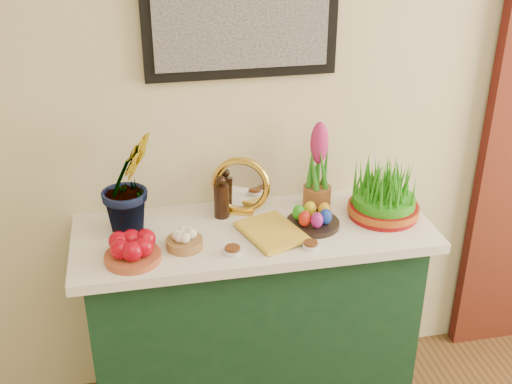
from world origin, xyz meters
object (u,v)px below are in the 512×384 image
sideboard (254,323)px  mirror (241,186)px  book (249,238)px  wheatgrass_sabzeh (385,193)px  hyacinth_green (127,168)px

sideboard → mirror: mirror is taller
sideboard → mirror: bearing=99.4°
sideboard → book: (-0.04, -0.11, 0.48)m
sideboard → book: book is taller
mirror → wheatgrass_sabzeh: 0.58m
book → wheatgrass_sabzeh: size_ratio=0.90×
hyacinth_green → mirror: hyacinth_green is taller
hyacinth_green → wheatgrass_sabzeh: (1.00, -0.09, -0.16)m
mirror → book: (-0.01, -0.25, -0.10)m
hyacinth_green → book: (0.43, -0.18, -0.25)m
sideboard → book: 0.50m
wheatgrass_sabzeh → book: bearing=-170.4°
hyacinth_green → wheatgrass_sabzeh: size_ratio=1.85×
hyacinth_green → sideboard: bearing=-41.9°
book → wheatgrass_sabzeh: (0.57, 0.10, 0.08)m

